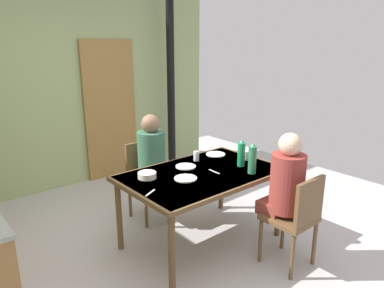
{
  "coord_description": "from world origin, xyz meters",
  "views": [
    {
      "loc": [
        -1.9,
        -2.29,
        1.94
      ],
      "look_at": [
        0.24,
        0.23,
        1.0
      ],
      "focal_mm": 33.03,
      "sensor_mm": 36.0,
      "label": 1
    }
  ],
  "objects_px": {
    "dining_table": "(202,179)",
    "person_near_diner": "(286,181)",
    "chair_far_diner": "(146,175)",
    "water_bottle_green_near": "(252,159)",
    "chair_near_diner": "(297,216)",
    "serving_bowl_center": "(147,175)",
    "person_far_diner": "(152,154)",
    "water_bottle_green_far": "(241,154)"
  },
  "relations": [
    {
      "from": "dining_table",
      "to": "person_near_diner",
      "type": "relative_size",
      "value": 1.97
    },
    {
      "from": "person_near_diner",
      "to": "water_bottle_green_far",
      "type": "height_order",
      "value": "person_near_diner"
    },
    {
      "from": "dining_table",
      "to": "person_far_diner",
      "type": "xyz_separation_m",
      "value": [
        -0.1,
        0.7,
        0.1
      ]
    },
    {
      "from": "chair_far_diner",
      "to": "person_far_diner",
      "type": "relative_size",
      "value": 1.13
    },
    {
      "from": "person_near_diner",
      "to": "dining_table",
      "type": "bearing_deg",
      "value": 116.69
    },
    {
      "from": "chair_near_diner",
      "to": "person_far_diner",
      "type": "height_order",
      "value": "person_far_diner"
    },
    {
      "from": "dining_table",
      "to": "water_bottle_green_near",
      "type": "height_order",
      "value": "water_bottle_green_near"
    },
    {
      "from": "chair_near_diner",
      "to": "person_near_diner",
      "type": "height_order",
      "value": "person_near_diner"
    },
    {
      "from": "chair_far_diner",
      "to": "water_bottle_green_near",
      "type": "distance_m",
      "value": 1.31
    },
    {
      "from": "chair_near_diner",
      "to": "serving_bowl_center",
      "type": "height_order",
      "value": "chair_near_diner"
    },
    {
      "from": "dining_table",
      "to": "person_far_diner",
      "type": "bearing_deg",
      "value": 98.0
    },
    {
      "from": "chair_near_diner",
      "to": "water_bottle_green_far",
      "type": "relative_size",
      "value": 3.14
    },
    {
      "from": "dining_table",
      "to": "chair_far_diner",
      "type": "height_order",
      "value": "chair_far_diner"
    },
    {
      "from": "dining_table",
      "to": "water_bottle_green_near",
      "type": "bearing_deg",
      "value": -43.28
    },
    {
      "from": "chair_near_diner",
      "to": "water_bottle_green_near",
      "type": "relative_size",
      "value": 2.89
    },
    {
      "from": "water_bottle_green_near",
      "to": "water_bottle_green_far",
      "type": "height_order",
      "value": "water_bottle_green_near"
    },
    {
      "from": "chair_near_diner",
      "to": "person_near_diner",
      "type": "xyz_separation_m",
      "value": [
        0.0,
        0.14,
        0.28
      ]
    },
    {
      "from": "person_near_diner",
      "to": "water_bottle_green_far",
      "type": "xyz_separation_m",
      "value": [
        0.07,
        0.59,
        0.1
      ]
    },
    {
      "from": "chair_far_diner",
      "to": "water_bottle_green_near",
      "type": "bearing_deg",
      "value": 110.85
    },
    {
      "from": "person_near_diner",
      "to": "water_bottle_green_near",
      "type": "distance_m",
      "value": 0.4
    },
    {
      "from": "chair_near_diner",
      "to": "chair_far_diner",
      "type": "xyz_separation_m",
      "value": [
        -0.45,
        1.68,
        0.0
      ]
    },
    {
      "from": "dining_table",
      "to": "person_near_diner",
      "type": "xyz_separation_m",
      "value": [
        0.35,
        -0.7,
        0.1
      ]
    },
    {
      "from": "chair_near_diner",
      "to": "person_far_diner",
      "type": "xyz_separation_m",
      "value": [
        -0.45,
        1.55,
        0.28
      ]
    },
    {
      "from": "water_bottle_green_near",
      "to": "person_far_diner",
      "type": "bearing_deg",
      "value": 113.33
    },
    {
      "from": "chair_far_diner",
      "to": "water_bottle_green_near",
      "type": "relative_size",
      "value": 2.89
    },
    {
      "from": "chair_far_diner",
      "to": "chair_near_diner",
      "type": "bearing_deg",
      "value": 105.08
    },
    {
      "from": "person_near_diner",
      "to": "water_bottle_green_far",
      "type": "bearing_deg",
      "value": 83.47
    },
    {
      "from": "chair_near_diner",
      "to": "person_near_diner",
      "type": "bearing_deg",
      "value": 90.0
    },
    {
      "from": "chair_near_diner",
      "to": "water_bottle_green_near",
      "type": "distance_m",
      "value": 0.65
    },
    {
      "from": "chair_far_diner",
      "to": "water_bottle_green_near",
      "type": "xyz_separation_m",
      "value": [
        0.44,
        -1.17,
        0.39
      ]
    },
    {
      "from": "chair_near_diner",
      "to": "water_bottle_green_far",
      "type": "bearing_deg",
      "value": 84.69
    },
    {
      "from": "person_near_diner",
      "to": "serving_bowl_center",
      "type": "distance_m",
      "value": 1.25
    },
    {
      "from": "chair_near_diner",
      "to": "serving_bowl_center",
      "type": "distance_m",
      "value": 1.38
    },
    {
      "from": "dining_table",
      "to": "chair_far_diner",
      "type": "bearing_deg",
      "value": 96.72
    },
    {
      "from": "serving_bowl_center",
      "to": "water_bottle_green_far",
      "type": "bearing_deg",
      "value": -20.09
    },
    {
      "from": "person_near_diner",
      "to": "person_far_diner",
      "type": "bearing_deg",
      "value": 107.83
    },
    {
      "from": "chair_far_diner",
      "to": "water_bottle_green_near",
      "type": "height_order",
      "value": "water_bottle_green_near"
    },
    {
      "from": "person_near_diner",
      "to": "water_bottle_green_far",
      "type": "distance_m",
      "value": 0.6
    },
    {
      "from": "person_far_diner",
      "to": "serving_bowl_center",
      "type": "distance_m",
      "value": 0.62
    },
    {
      "from": "chair_far_diner",
      "to": "person_near_diner",
      "type": "distance_m",
      "value": 1.64
    },
    {
      "from": "person_near_diner",
      "to": "person_far_diner",
      "type": "xyz_separation_m",
      "value": [
        -0.45,
        1.41,
        0.0
      ]
    },
    {
      "from": "chair_near_diner",
      "to": "chair_far_diner",
      "type": "relative_size",
      "value": 1.0
    }
  ]
}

